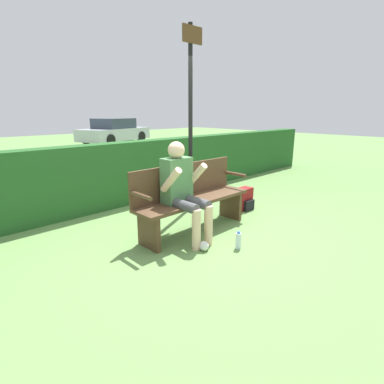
{
  "coord_description": "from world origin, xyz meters",
  "views": [
    {
      "loc": [
        -2.82,
        -2.86,
        1.67
      ],
      "look_at": [
        -0.15,
        -0.1,
        0.63
      ],
      "focal_mm": 28.0,
      "sensor_mm": 36.0,
      "label": 1
    }
  ],
  "objects_px": {
    "person_seated": "(182,187)",
    "water_bottle": "(238,241)",
    "signpost": "(191,111)",
    "parked_car": "(114,131)",
    "backpack": "(244,199)",
    "park_bench": "(191,197)"
  },
  "relations": [
    {
      "from": "person_seated",
      "to": "signpost",
      "type": "bearing_deg",
      "value": 41.43
    },
    {
      "from": "park_bench",
      "to": "water_bottle",
      "type": "relative_size",
      "value": 8.17
    },
    {
      "from": "park_bench",
      "to": "backpack",
      "type": "bearing_deg",
      "value": 1.64
    },
    {
      "from": "park_bench",
      "to": "person_seated",
      "type": "height_order",
      "value": "person_seated"
    },
    {
      "from": "park_bench",
      "to": "signpost",
      "type": "xyz_separation_m",
      "value": [
        0.68,
        0.72,
        1.18
      ]
    },
    {
      "from": "backpack",
      "to": "water_bottle",
      "type": "xyz_separation_m",
      "value": [
        -1.32,
        -0.89,
        -0.07
      ]
    },
    {
      "from": "water_bottle",
      "to": "signpost",
      "type": "xyz_separation_m",
      "value": [
        0.69,
        1.58,
        1.57
      ]
    },
    {
      "from": "parked_car",
      "to": "signpost",
      "type": "bearing_deg",
      "value": -130.56
    },
    {
      "from": "park_bench",
      "to": "person_seated",
      "type": "distance_m",
      "value": 0.39
    },
    {
      "from": "backpack",
      "to": "parked_car",
      "type": "distance_m",
      "value": 12.43
    },
    {
      "from": "park_bench",
      "to": "parked_car",
      "type": "bearing_deg",
      "value": 64.77
    },
    {
      "from": "signpost",
      "to": "water_bottle",
      "type": "bearing_deg",
      "value": -113.64
    },
    {
      "from": "park_bench",
      "to": "parked_car",
      "type": "distance_m",
      "value": 12.97
    },
    {
      "from": "signpost",
      "to": "parked_car",
      "type": "xyz_separation_m",
      "value": [
        4.84,
        11.0,
        -1.07
      ]
    },
    {
      "from": "backpack",
      "to": "water_bottle",
      "type": "bearing_deg",
      "value": -146.0
    },
    {
      "from": "person_seated",
      "to": "water_bottle",
      "type": "relative_size",
      "value": 5.73
    },
    {
      "from": "backpack",
      "to": "signpost",
      "type": "bearing_deg",
      "value": 132.62
    },
    {
      "from": "signpost",
      "to": "backpack",
      "type": "bearing_deg",
      "value": -47.38
    },
    {
      "from": "person_seated",
      "to": "backpack",
      "type": "distance_m",
      "value": 1.71
    },
    {
      "from": "person_seated",
      "to": "water_bottle",
      "type": "distance_m",
      "value": 0.99
    },
    {
      "from": "person_seated",
      "to": "backpack",
      "type": "height_order",
      "value": "person_seated"
    },
    {
      "from": "person_seated",
      "to": "park_bench",
      "type": "bearing_deg",
      "value": 24.99
    }
  ]
}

